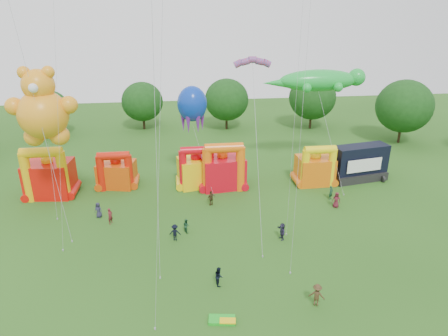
{
  "coord_description": "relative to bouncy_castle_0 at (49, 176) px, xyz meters",
  "views": [
    {
      "loc": [
        -1.98,
        -19.8,
        22.01
      ],
      "look_at": [
        2.75,
        18.0,
        6.53
      ],
      "focal_mm": 32.0,
      "sensor_mm": 36.0,
      "label": 1
    }
  ],
  "objects": [
    {
      "name": "tree_ring",
      "position": [
        16.64,
        -27.03,
        3.7
      ],
      "size": [
        120.24,
        122.3,
        12.07
      ],
      "color": "#352314",
      "rests_on": "ground"
    },
    {
      "name": "bouncy_castle_0",
      "position": [
        0.0,
        0.0,
        0.0
      ],
      "size": [
        5.73,
        4.79,
        6.76
      ],
      "color": "red",
      "rests_on": "ground"
    },
    {
      "name": "bouncy_castle_1",
      "position": [
        7.86,
        1.76,
        -0.58
      ],
      "size": [
        5.11,
        4.42,
        5.16
      ],
      "color": "#D2470B",
      "rests_on": "ground"
    },
    {
      "name": "bouncy_castle_2",
      "position": [
        18.18,
        0.6,
        -0.33
      ],
      "size": [
        5.06,
        4.38,
        5.83
      ],
      "color": "yellow",
      "rests_on": "ground"
    },
    {
      "name": "bouncy_castle_3",
      "position": [
        21.55,
        -0.11,
        -0.12
      ],
      "size": [
        5.89,
        4.96,
        6.43
      ],
      "color": "red",
      "rests_on": "ground"
    },
    {
      "name": "bouncy_castle_4",
      "position": [
        33.84,
        -0.56,
        -0.39
      ],
      "size": [
        4.68,
        3.79,
        5.66
      ],
      "color": "orange",
      "rests_on": "ground"
    },
    {
      "name": "stage_trailer",
      "position": [
        40.21,
        -0.01,
        -0.21
      ],
      "size": [
        7.84,
        4.07,
        4.88
      ],
      "color": "black",
      "rests_on": "ground"
    },
    {
      "name": "teddy_bear_kite",
      "position": [
        2.6,
        -6.26,
        9.69
      ],
      "size": [
        6.99,
        4.96,
        16.8
      ],
      "color": "orange",
      "rests_on": "ground"
    },
    {
      "name": "gecko_kite",
      "position": [
        35.58,
        2.81,
        6.72
      ],
      "size": [
        14.31,
        12.16,
        14.27
      ],
      "color": "green",
      "rests_on": "ground"
    },
    {
      "name": "octopus_kite",
      "position": [
        18.57,
        0.74,
        4.17
      ],
      "size": [
        4.1,
        6.89,
        12.98
      ],
      "color": "#0B31A9",
      "rests_on": "ground"
    },
    {
      "name": "parafoil_kites",
      "position": [
        6.05,
        -8.79,
        11.78
      ],
      "size": [
        28.07,
        15.1,
        30.91
      ],
      "color": "red",
      "rests_on": "ground"
    },
    {
      "name": "diamond_kites",
      "position": [
        18.58,
        -13.96,
        12.24
      ],
      "size": [
        24.88,
        18.13,
        32.35
      ],
      "color": "red",
      "rests_on": "ground"
    },
    {
      "name": "folded_kite_bundle",
      "position": [
        18.61,
        -24.14,
        -2.42
      ],
      "size": [
        2.13,
        1.33,
        0.31
      ],
      "color": "green",
      "rests_on": "ground"
    },
    {
      "name": "spectator_0",
      "position": [
        6.76,
        -6.5,
        -1.66
      ],
      "size": [
        1.02,
        0.83,
        1.79
      ],
      "primitive_type": "imported",
      "rotation": [
        0.0,
        0.0,
        -0.35
      ],
      "color": "#272640",
      "rests_on": "ground"
    },
    {
      "name": "spectator_1",
      "position": [
        8.28,
        -8.11,
        -1.65
      ],
      "size": [
        0.72,
        0.8,
        1.83
      ],
      "primitive_type": "imported",
      "rotation": [
        0.0,
        0.0,
        1.03
      ],
      "color": "maroon",
      "rests_on": "ground"
    },
    {
      "name": "spectator_2",
      "position": [
        16.39,
        -10.92,
        -1.8
      ],
      "size": [
        0.87,
        0.93,
        1.52
      ],
      "primitive_type": "imported",
      "rotation": [
        0.0,
        0.0,
        2.1
      ],
      "color": "#1B452A",
      "rests_on": "ground"
    },
    {
      "name": "spectator_3",
      "position": [
        15.21,
        -12.36,
        -1.67
      ],
      "size": [
        1.24,
        0.83,
        1.78
      ],
      "primitive_type": "imported",
      "rotation": [
        0.0,
        0.0,
        2.99
      ],
      "color": "black",
      "rests_on": "ground"
    },
    {
      "name": "spectator_4",
      "position": [
        19.57,
        -5.19,
        -1.64
      ],
      "size": [
        1.16,
        0.91,
        1.84
      ],
      "primitive_type": "imported",
      "rotation": [
        0.0,
        0.0,
        3.65
      ],
      "color": "#3C3118",
      "rests_on": "ground"
    },
    {
      "name": "spectator_5",
      "position": [
        25.97,
        -13.5,
        -1.65
      ],
      "size": [
        0.65,
        1.71,
        1.81
      ],
      "primitive_type": "imported",
      "rotation": [
        0.0,
        0.0,
        4.78
      ],
      "color": "#292640",
      "rests_on": "ground"
    },
    {
      "name": "spectator_6",
      "position": [
        34.07,
        -7.53,
        -1.6
      ],
      "size": [
        1.1,
        0.93,
        1.92
      ],
      "primitive_type": "imported",
      "rotation": [
        0.0,
        0.0,
        5.88
      ],
      "color": "#591924",
      "rests_on": "ground"
    },
    {
      "name": "spectator_7",
      "position": [
        34.24,
        -5.39,
        -1.68
      ],
      "size": [
        0.77,
        0.73,
        1.76
      ],
      "primitive_type": "imported",
      "rotation": [
        0.0,
        0.0,
        0.65
      ],
      "color": "#163925",
      "rests_on": "ground"
    },
    {
      "name": "spectator_8",
      "position": [
        18.82,
        -19.83,
        -1.7
      ],
      "size": [
        0.76,
        0.92,
        1.73
      ],
      "primitive_type": "imported",
      "rotation": [
        0.0,
        0.0,
        1.7
      ],
      "color": "black",
      "rests_on": "ground"
    },
    {
      "name": "spectator_9",
      "position": [
        26.18,
        -23.28,
        -1.59
      ],
      "size": [
        1.44,
        1.19,
        1.93
      ],
      "primitive_type": "imported",
      "rotation": [
        0.0,
        0.0,
        2.69
      ],
      "color": "#412E1A",
      "rests_on": "ground"
    }
  ]
}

